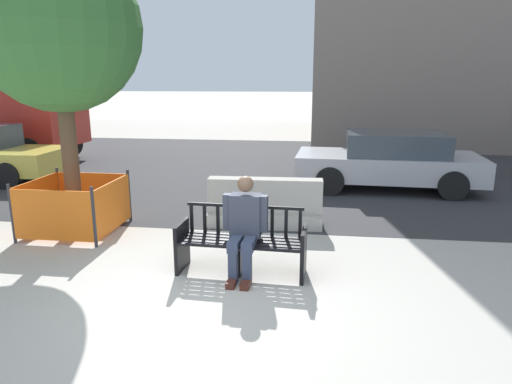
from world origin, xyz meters
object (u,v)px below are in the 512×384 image
at_px(seated_person, 244,225).
at_px(car_sedan_mid, 389,160).
at_px(jersey_barrier_centre, 265,206).
at_px(construction_fence, 75,204).
at_px(street_bench, 242,244).
at_px(street_tree, 58,29).

distance_m(seated_person, car_sedan_mid, 5.94).
height_order(jersey_barrier_centre, construction_fence, construction_fence).
height_order(street_bench, street_tree, street_tree).
xyz_separation_m(jersey_barrier_centre, car_sedan_mid, (2.59, 3.17, 0.34)).
bearing_deg(jersey_barrier_centre, car_sedan_mid, 50.80).
xyz_separation_m(street_bench, car_sedan_mid, (2.66, 5.27, 0.28)).
height_order(street_bench, car_sedan_mid, car_sedan_mid).
relative_size(street_tree, car_sedan_mid, 1.07).
relative_size(street_bench, street_tree, 0.37).
distance_m(jersey_barrier_centre, construction_fence, 3.23).
height_order(jersey_barrier_centre, car_sedan_mid, car_sedan_mid).
distance_m(street_bench, car_sedan_mid, 5.91).
distance_m(jersey_barrier_centre, car_sedan_mid, 4.10).
xyz_separation_m(street_tree, car_sedan_mid, (5.72, 3.95, -2.59)).
bearing_deg(street_tree, street_bench, -23.45).
bearing_deg(construction_fence, car_sedan_mid, 34.59).
bearing_deg(car_sedan_mid, street_bench, -116.78).
height_order(street_tree, car_sedan_mid, street_tree).
relative_size(street_bench, jersey_barrier_centre, 0.85).
bearing_deg(jersey_barrier_centre, seated_person, -90.74).
bearing_deg(construction_fence, jersey_barrier_centre, 13.89).
height_order(street_bench, seated_person, seated_person).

